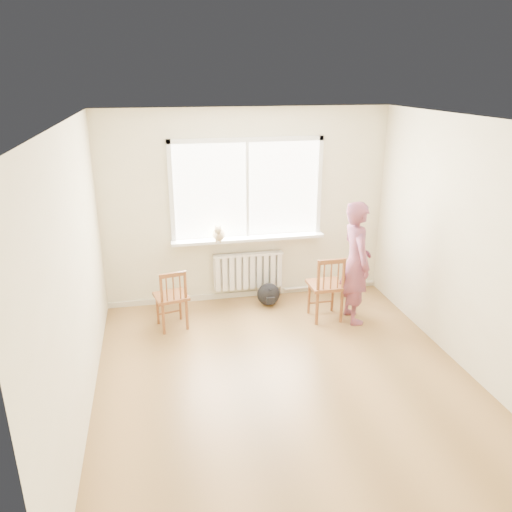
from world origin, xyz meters
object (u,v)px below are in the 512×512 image
chair_left (172,299)px  person (356,262)px  cat (219,233)px  backpack (268,294)px  chair_right (327,288)px

chair_left → person: 2.40m
chair_left → person: (2.36, -0.23, 0.40)m
cat → backpack: cat is taller
cat → chair_left: bearing=-128.4°
chair_left → chair_right: size_ratio=0.90×
chair_right → cat: bearing=-30.3°
chair_right → cat: size_ratio=2.34×
chair_right → person: 0.50m
backpack → person: bearing=-33.1°
chair_right → backpack: bearing=-42.4°
chair_left → person: person is taller
person → backpack: bearing=57.2°
chair_left → cat: (0.69, 0.60, 0.65)m
chair_right → chair_left: bearing=-5.0°
person → backpack: 1.36m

